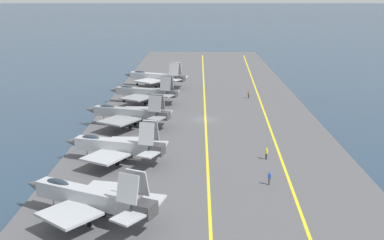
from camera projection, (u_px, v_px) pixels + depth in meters
name	position (u px, v px, depth m)	size (l,w,h in m)	color
ground_plane	(205.00, 121.00, 91.61)	(2000.00, 2000.00, 0.00)	#23384C
carrier_deck	(205.00, 120.00, 91.56)	(211.18, 42.54, 0.40)	#4C4C4F
deck_stripe_foul_line	(267.00, 120.00, 91.33)	(190.06, 0.36, 0.01)	yellow
deck_stripe_centerline	(205.00, 119.00, 91.50)	(190.06, 0.36, 0.01)	yellow
parked_jet_nearest	(89.00, 197.00, 50.53)	(12.26, 16.41, 6.43)	#9EA3A8
parked_jet_second	(115.00, 146.00, 67.92)	(12.46, 15.28, 6.43)	#9EA3A8
parked_jet_third	(128.00, 113.00, 85.85)	(13.94, 16.40, 6.23)	gray
parked_jet_fourth	(144.00, 92.00, 103.76)	(13.52, 16.02, 6.31)	gray
parked_jet_fifth	(155.00, 77.00, 121.78)	(12.89, 17.11, 6.59)	#A8AAAF
crew_blue_vest	(269.00, 178.00, 60.33)	(0.34, 0.43, 1.76)	#4C473D
crew_yellow_vest	(266.00, 153.00, 69.55)	(0.46, 0.44, 1.74)	#232328
crew_brown_vest	(249.00, 94.00, 109.56)	(0.46, 0.41, 1.70)	#232328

